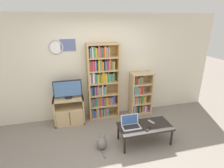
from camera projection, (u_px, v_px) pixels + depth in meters
The scene contains 11 objects.
ground_plane at pixel (116, 160), 3.24m from camera, with size 18.00×18.00×0.00m, color gray.
wall_back at pixel (98, 68), 4.39m from camera, with size 6.36×0.09×2.60m.
tv_stand at pixel (69, 110), 4.30m from camera, with size 0.71×0.42×0.68m.
television at pixel (68, 89), 4.10m from camera, with size 0.65×0.18×0.44m.
bookshelf_tall at pixel (102, 82), 4.37m from camera, with size 0.77×0.28×1.93m.
bookshelf_short at pixel (139, 94), 4.74m from camera, with size 0.58×0.32×1.15m.
coffee_table at pixel (145, 127), 3.59m from camera, with size 1.09×0.53×0.40m.
laptop at pixel (131, 124), 3.53m from camera, with size 0.37×0.25×0.23m.
remote_near_laptop at pixel (148, 129), 3.45m from camera, with size 0.15×0.14×0.02m.
remote_far_from_laptop at pixel (151, 122), 3.69m from camera, with size 0.10×0.16×0.02m.
cat at pixel (102, 142), 3.51m from camera, with size 0.26×0.45×0.29m.
Camera 1 is at (-0.68, -2.46, 2.43)m, focal length 28.00 mm.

